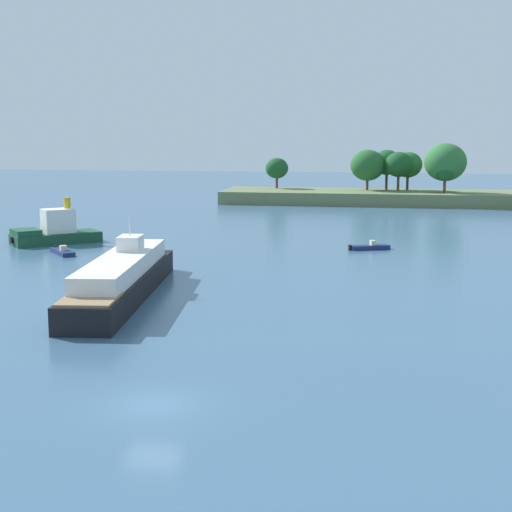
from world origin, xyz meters
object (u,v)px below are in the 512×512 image
Objects in this scene: fishing_skiff at (370,247)px; tugboat at (54,232)px; small_motorboat at (62,252)px; white_riverboat at (123,278)px.

fishing_skiff is 0.46× the size of tugboat.
fishing_skiff reaches higher than small_motorboat.
white_riverboat is at bearing -55.70° from tugboat.
tugboat is (-3.95, 6.79, 1.02)m from small_motorboat.
small_motorboat is (-12.80, 17.76, -1.19)m from white_riverboat.
small_motorboat is at bearing -59.82° from tugboat.
white_riverboat is 31.28m from fishing_skiff.
white_riverboat is 5.29× the size of fishing_skiff.
tugboat is (-16.75, 24.55, -0.17)m from white_riverboat.
tugboat is (-33.97, -1.54, 1.00)m from fishing_skiff.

